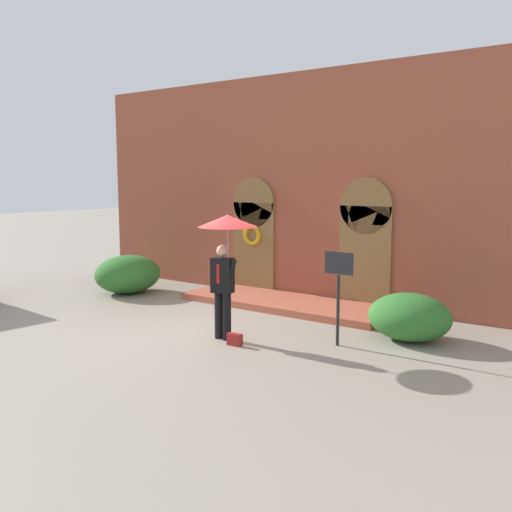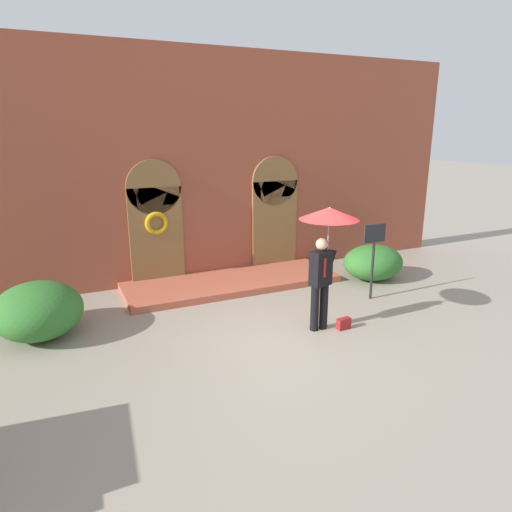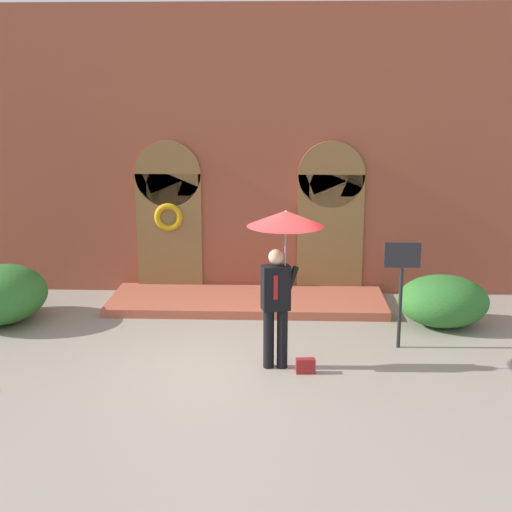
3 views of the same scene
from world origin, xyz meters
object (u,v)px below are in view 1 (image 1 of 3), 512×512
at_px(person_with_umbrella, 226,239).
at_px(sign_post, 338,283).
at_px(shrub_right, 410,317).
at_px(shrub_left, 128,274).
at_px(handbag, 235,339).

xyz_separation_m(person_with_umbrella, sign_post, (1.86, 0.91, -0.75)).
bearing_deg(person_with_umbrella, shrub_right, 35.89).
bearing_deg(shrub_left, shrub_right, 0.63).
bearing_deg(person_with_umbrella, sign_post, 26.04).
relative_size(person_with_umbrella, shrub_right, 1.51).
height_order(handbag, sign_post, sign_post).
height_order(person_with_umbrella, shrub_left, person_with_umbrella).
relative_size(person_with_umbrella, shrub_left, 1.30).
height_order(person_with_umbrella, sign_post, person_with_umbrella).
distance_m(handbag, sign_post, 2.15).
bearing_deg(sign_post, shrub_left, 171.51).
bearing_deg(shrub_left, person_with_umbrella, -21.21).
relative_size(shrub_left, shrub_right, 1.16).
distance_m(handbag, shrub_left, 5.73).
bearing_deg(shrub_right, person_with_umbrella, -144.11).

